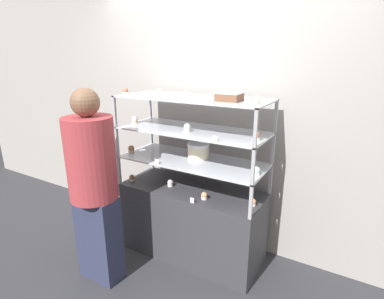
% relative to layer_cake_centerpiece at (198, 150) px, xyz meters
% --- Properties ---
extents(ground_plane, '(20.00, 20.00, 0.00)m').
position_rel_layer_cake_centerpiece_xyz_m(ground_plane, '(-0.02, -0.08, -1.04)').
color(ground_plane, '#2D2D33').
extents(back_wall, '(8.00, 0.05, 2.60)m').
position_rel_layer_cake_centerpiece_xyz_m(back_wall, '(-0.02, 0.33, 0.26)').
color(back_wall, gray).
rests_on(back_wall, ground_plane).
extents(display_base, '(1.32, 0.53, 0.69)m').
position_rel_layer_cake_centerpiece_xyz_m(display_base, '(-0.02, -0.08, -0.70)').
color(display_base, '#333338').
rests_on(display_base, ground_plane).
extents(display_riser_lower, '(1.32, 0.53, 0.28)m').
position_rel_layer_cake_centerpiece_xyz_m(display_riser_lower, '(-0.02, -0.08, -0.09)').
color(display_riser_lower, '#99999E').
rests_on(display_riser_lower, display_base).
extents(display_riser_middle, '(1.32, 0.53, 0.28)m').
position_rel_layer_cake_centerpiece_xyz_m(display_riser_middle, '(-0.02, -0.08, 0.19)').
color(display_riser_middle, '#99999E').
rests_on(display_riser_middle, display_riser_lower).
extents(display_riser_upper, '(1.32, 0.53, 0.28)m').
position_rel_layer_cake_centerpiece_xyz_m(display_riser_upper, '(-0.02, -0.08, 0.47)').
color(display_riser_upper, '#99999E').
rests_on(display_riser_upper, display_riser_middle).
extents(layer_cake_centerpiece, '(0.20, 0.20, 0.14)m').
position_rel_layer_cake_centerpiece_xyz_m(layer_cake_centerpiece, '(0.00, 0.00, 0.00)').
color(layer_cake_centerpiece, beige).
rests_on(layer_cake_centerpiece, display_riser_lower).
extents(sheet_cake_frosted, '(0.19, 0.16, 0.07)m').
position_rel_layer_cake_centerpiece_xyz_m(sheet_cake_frosted, '(0.34, -0.12, 0.52)').
color(sheet_cake_frosted, brown).
rests_on(sheet_cake_frosted, display_riser_upper).
extents(cupcake_0, '(0.05, 0.05, 0.06)m').
position_rel_layer_cake_centerpiece_xyz_m(cupcake_0, '(-0.62, -0.22, -0.32)').
color(cupcake_0, beige).
rests_on(cupcake_0, display_base).
extents(cupcake_1, '(0.05, 0.05, 0.06)m').
position_rel_layer_cake_centerpiece_xyz_m(cupcake_1, '(-0.22, -0.14, -0.32)').
color(cupcake_1, white).
rests_on(cupcake_1, display_base).
extents(cupcake_2, '(0.05, 0.05, 0.06)m').
position_rel_layer_cake_centerpiece_xyz_m(cupcake_2, '(0.18, -0.21, -0.32)').
color(cupcake_2, white).
rests_on(cupcake_2, display_base).
extents(cupcake_3, '(0.05, 0.05, 0.06)m').
position_rel_layer_cake_centerpiece_xyz_m(cupcake_3, '(0.57, -0.12, -0.32)').
color(cupcake_3, white).
rests_on(cupcake_3, display_base).
extents(price_tag_0, '(0.04, 0.00, 0.04)m').
position_rel_layer_cake_centerpiece_xyz_m(price_tag_0, '(0.12, -0.33, -0.33)').
color(price_tag_0, white).
rests_on(price_tag_0, display_base).
extents(cupcake_4, '(0.06, 0.06, 0.07)m').
position_rel_layer_cake_centerpiece_xyz_m(cupcake_4, '(-0.63, -0.19, -0.03)').
color(cupcake_4, '#CCB28C').
rests_on(cupcake_4, display_riser_lower).
extents(cupcake_5, '(0.06, 0.06, 0.07)m').
position_rel_layer_cake_centerpiece_xyz_m(cupcake_5, '(0.59, -0.15, -0.03)').
color(cupcake_5, white).
rests_on(cupcake_5, display_riser_lower).
extents(price_tag_1, '(0.04, 0.00, 0.04)m').
position_rel_layer_cake_centerpiece_xyz_m(price_tag_1, '(-0.23, -0.33, -0.05)').
color(price_tag_1, white).
rests_on(price_tag_1, display_riser_lower).
extents(cupcake_6, '(0.06, 0.06, 0.07)m').
position_rel_layer_cake_centerpiece_xyz_m(cupcake_6, '(-0.62, -0.13, 0.24)').
color(cupcake_6, '#CCB28C').
rests_on(cupcake_6, display_riser_middle).
extents(cupcake_7, '(0.06, 0.06, 0.07)m').
position_rel_layer_cake_centerpiece_xyz_m(cupcake_7, '(-0.02, -0.16, 0.24)').
color(cupcake_7, beige).
rests_on(cupcake_7, display_riser_middle).
extents(cupcake_8, '(0.06, 0.06, 0.07)m').
position_rel_layer_cake_centerpiece_xyz_m(cupcake_8, '(0.58, -0.14, 0.24)').
color(cupcake_8, beige).
rests_on(cupcake_8, display_riser_middle).
extents(price_tag_2, '(0.04, 0.00, 0.04)m').
position_rel_layer_cake_centerpiece_xyz_m(price_tag_2, '(0.32, -0.33, 0.23)').
color(price_tag_2, white).
rests_on(price_tag_2, display_riser_middle).
extents(cupcake_9, '(0.05, 0.05, 0.06)m').
position_rel_layer_cake_centerpiece_xyz_m(cupcake_9, '(-0.63, -0.23, 0.52)').
color(cupcake_9, white).
rests_on(cupcake_9, display_riser_upper).
extents(cupcake_10, '(0.05, 0.05, 0.06)m').
position_rel_layer_cake_centerpiece_xyz_m(cupcake_10, '(-0.32, -0.13, 0.52)').
color(cupcake_10, white).
rests_on(cupcake_10, display_riser_upper).
extents(cupcake_11, '(0.05, 0.05, 0.06)m').
position_rel_layer_cake_centerpiece_xyz_m(cupcake_11, '(-0.01, -0.18, 0.52)').
color(cupcake_11, beige).
rests_on(cupcake_11, display_riser_upper).
extents(cupcake_12, '(0.05, 0.05, 0.06)m').
position_rel_layer_cake_centerpiece_xyz_m(cupcake_12, '(0.57, -0.19, 0.52)').
color(cupcake_12, '#CCB28C').
rests_on(cupcake_12, display_riser_upper).
extents(price_tag_3, '(0.04, 0.00, 0.04)m').
position_rel_layer_cake_centerpiece_xyz_m(price_tag_3, '(-0.19, -0.33, 0.51)').
color(price_tag_3, white).
rests_on(price_tag_3, display_riser_upper).
extents(customer_figure, '(0.38, 0.38, 1.64)m').
position_rel_layer_cake_centerpiece_xyz_m(customer_figure, '(-0.54, -0.76, -0.16)').
color(customer_figure, '#282D47').
rests_on(customer_figure, ground_plane).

